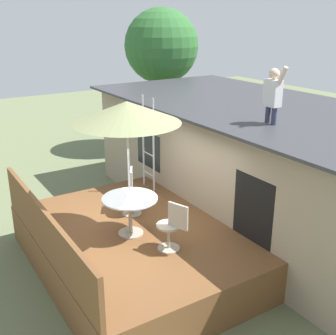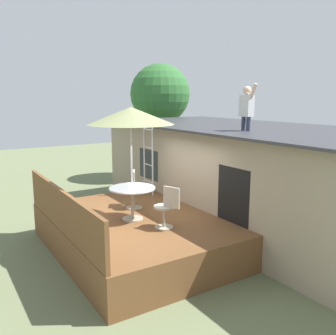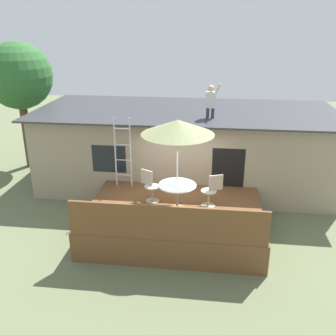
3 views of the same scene
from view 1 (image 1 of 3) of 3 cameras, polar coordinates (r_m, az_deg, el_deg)
name	(u,v)px [view 1 (image 1 of 3)]	position (r m, az deg, el deg)	size (l,w,h in m)	color
ground_plane	(137,265)	(8.82, -4.14, -12.84)	(40.00, 40.00, 0.00)	#66704C
house	(273,168)	(10.21, 13.72, -0.06)	(10.50, 4.50, 2.75)	gray
deck	(136,248)	(8.61, -4.21, -10.59)	(4.83, 3.58, 0.80)	brown
deck_railing	(45,232)	(7.66, -16.02, -8.24)	(4.73, 0.08, 0.90)	brown
patio_table	(130,206)	(8.03, -5.08, -5.06)	(1.04, 1.04, 0.74)	#A59E8C
patio_umbrella	(127,112)	(7.47, -5.48, 7.31)	(1.90, 1.90, 2.54)	silver
step_ladder	(148,144)	(9.99, -2.63, 3.20)	(0.52, 0.04, 2.20)	silver
person_figure	(273,92)	(8.36, 13.80, 9.69)	(0.47, 0.20, 1.11)	#33384C
patio_chair_left	(132,192)	(8.94, -4.86, -3.29)	(0.58, 0.44, 0.92)	#A59E8C
patio_chair_right	(172,227)	(7.52, 0.54, -7.88)	(0.60, 0.44, 0.92)	#A59E8C
backyard_tree	(161,47)	(15.43, -0.88, 15.70)	(2.57, 2.57, 4.98)	brown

